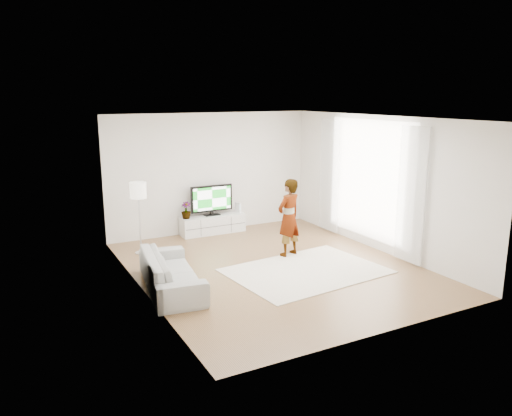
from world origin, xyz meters
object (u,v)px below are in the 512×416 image
media_console (213,224)px  player (289,217)px  television (212,199)px  sofa (171,271)px  floor_lamp (138,193)px  rug (306,271)px

media_console → player: bearing=-72.7°
television → sofa: 3.53m
media_console → player: player is taller
sofa → floor_lamp: bearing=6.3°
player → floor_lamp: bearing=-48.1°
media_console → player: 2.44m
media_console → player: size_ratio=0.98×
media_console → sofa: (-1.97, -2.85, 0.09)m
rug → floor_lamp: bearing=134.0°
floor_lamp → sofa: bearing=-91.7°
television → sofa: television is taller
media_console → floor_lamp: (-1.91, -0.71, 1.04)m
player → television: bearing=-90.3°
player → floor_lamp: size_ratio=1.05×
television → sofa: bearing=-124.3°
television → player: size_ratio=0.65×
sofa → floor_lamp: 2.35m
media_console → floor_lamp: 2.29m
media_console → floor_lamp: bearing=-159.5°
media_console → television: bearing=90.0°
player → media_console: bearing=-90.1°
sofa → rug: bearing=-90.3°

